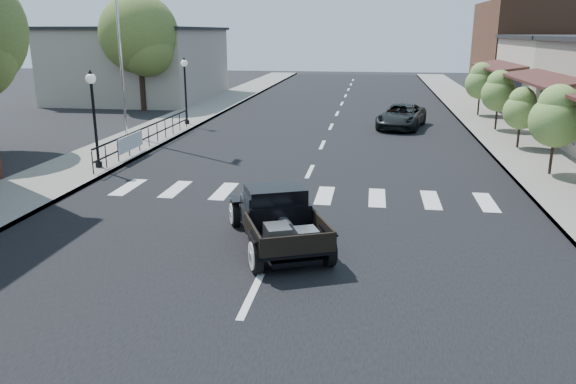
# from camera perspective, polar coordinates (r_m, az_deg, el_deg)

# --- Properties ---
(ground) EXTENTS (120.00, 120.00, 0.00)m
(ground) POSITION_cam_1_polar(r_m,az_deg,el_deg) (13.68, -1.07, -4.98)
(ground) COLOR black
(ground) RESTS_ON ground
(road) EXTENTS (14.00, 80.00, 0.02)m
(road) POSITION_cam_1_polar(r_m,az_deg,el_deg) (28.10, 4.07, 5.95)
(road) COLOR black
(road) RESTS_ON ground
(road_markings) EXTENTS (12.00, 60.00, 0.06)m
(road_markings) POSITION_cam_1_polar(r_m,az_deg,el_deg) (23.22, 3.06, 3.80)
(road_markings) COLOR silver
(road_markings) RESTS_ON ground
(sidewalk_left) EXTENTS (3.00, 80.00, 0.15)m
(sidewalk_left) POSITION_cam_1_polar(r_m,az_deg,el_deg) (29.97, -12.45, 6.37)
(sidewalk_left) COLOR gray
(sidewalk_left) RESTS_ON ground
(sidewalk_right) EXTENTS (3.00, 80.00, 0.15)m
(sidewalk_right) POSITION_cam_1_polar(r_m,az_deg,el_deg) (28.72, 21.30, 5.24)
(sidewalk_right) COLOR gray
(sidewalk_right) RESTS_ON ground
(low_building_left) EXTENTS (10.00, 12.00, 5.00)m
(low_building_left) POSITION_cam_1_polar(r_m,az_deg,el_deg) (44.13, -14.65, 12.39)
(low_building_left) COLOR #A59A8A
(low_building_left) RESTS_ON ground
(far_building_right) EXTENTS (11.00, 10.00, 7.00)m
(far_building_right) POSITION_cam_1_polar(r_m,az_deg,el_deg) (46.56, 25.92, 12.74)
(far_building_right) COLOR brown
(far_building_right) RESTS_ON ground
(railing) EXTENTS (0.08, 10.00, 1.00)m
(railing) POSITION_cam_1_polar(r_m,az_deg,el_deg) (24.86, -13.99, 5.69)
(railing) COLOR black
(railing) RESTS_ON sidewalk_left
(banner) EXTENTS (0.04, 2.20, 0.60)m
(banner) POSITION_cam_1_polar(r_m,az_deg,el_deg) (23.06, -15.64, 4.29)
(banner) COLOR silver
(banner) RESTS_ON sidewalk_left
(lamp_post_b) EXTENTS (0.36, 0.36, 3.47)m
(lamp_post_b) POSITION_cam_1_polar(r_m,az_deg,el_deg) (21.21, -19.05, 6.97)
(lamp_post_b) COLOR black
(lamp_post_b) RESTS_ON sidewalk_left
(lamp_post_c) EXTENTS (0.36, 0.36, 3.47)m
(lamp_post_c) POSITION_cam_1_polar(r_m,az_deg,el_deg) (30.36, -10.37, 10.05)
(lamp_post_c) COLOR black
(lamp_post_c) RESTS_ON sidewalk_left
(flagpole) EXTENTS (0.12, 0.12, 12.00)m
(flagpole) POSITION_cam_1_polar(r_m,az_deg,el_deg) (27.12, -17.05, 17.99)
(flagpole) COLOR silver
(flagpole) RESTS_ON sidewalk_left
(big_tree_far) EXTENTS (4.91, 4.91, 7.21)m
(big_tree_far) POSITION_cam_1_polar(r_m,az_deg,el_deg) (37.59, -14.79, 13.53)
(big_tree_far) COLOR #52652B
(big_tree_far) RESTS_ON ground
(small_tree_b) EXTENTS (1.77, 1.77, 2.96)m
(small_tree_b) POSITION_cam_1_polar(r_m,az_deg,el_deg) (21.16, 25.46, 5.56)
(small_tree_b) COLOR olive
(small_tree_b) RESTS_ON sidewalk_right
(small_tree_c) EXTENTS (1.47, 1.47, 2.45)m
(small_tree_c) POSITION_cam_1_polar(r_m,az_deg,el_deg) (25.63, 22.53, 6.89)
(small_tree_c) COLOR olive
(small_tree_c) RESTS_ON sidewalk_right
(small_tree_d) EXTENTS (1.69, 1.69, 2.82)m
(small_tree_d) POSITION_cam_1_polar(r_m,az_deg,el_deg) (30.09, 20.55, 8.63)
(small_tree_d) COLOR olive
(small_tree_d) RESTS_ON sidewalk_right
(small_tree_e) EXTENTS (1.75, 1.75, 2.92)m
(small_tree_e) POSITION_cam_1_polar(r_m,az_deg,el_deg) (35.07, 18.92, 9.79)
(small_tree_e) COLOR olive
(small_tree_e) RESTS_ON sidewalk_right
(hotrod_pickup) EXTENTS (3.38, 4.55, 1.43)m
(hotrod_pickup) POSITION_cam_1_polar(r_m,az_deg,el_deg) (13.16, -1.10, -2.54)
(hotrod_pickup) COLOR black
(hotrod_pickup) RESTS_ON ground
(second_car) EXTENTS (2.98, 4.78, 1.23)m
(second_car) POSITION_cam_1_polar(r_m,az_deg,el_deg) (30.15, 11.45, 7.53)
(second_car) COLOR black
(second_car) RESTS_ON ground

